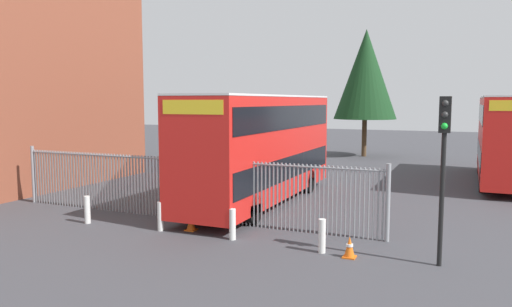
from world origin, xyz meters
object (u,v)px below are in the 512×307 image
double_decker_bus_near_gate (261,144)px  bollard_near_right (232,224)px  traffic_light_kerbside (444,149)px  bollard_near_left (87,210)px  bollard_center_front (161,216)px  traffic_cone_mid_forecourt (350,247)px  traffic_cone_by_gate (191,222)px  bollard_far_right (322,236)px  double_decker_bus_behind_fence_left (507,136)px

double_decker_bus_near_gate → bollard_near_right: 5.81m
traffic_light_kerbside → bollard_near_left: bearing=-179.2°
bollard_near_left → bollard_center_front: (2.87, 0.19, 0.00)m
double_decker_bus_near_gate → traffic_cone_mid_forecourt: size_ratio=18.32×
bollard_near_right → traffic_cone_by_gate: bollard_near_right is taller
bollard_center_front → bollard_far_right: (5.43, -0.17, 0.00)m
bollard_near_right → traffic_light_kerbside: size_ratio=0.22×
double_decker_bus_near_gate → traffic_light_kerbside: (7.19, -5.35, 0.56)m
bollard_center_front → traffic_light_kerbside: bearing=-0.2°
traffic_light_kerbside → bollard_near_right: bearing=179.7°
traffic_cone_by_gate → traffic_cone_mid_forecourt: 5.39m
bollard_near_left → bollard_center_front: bearing=3.7°
double_decker_bus_behind_fence_left → bollard_far_right: 16.14m
bollard_center_front → traffic_cone_by_gate: bearing=25.6°
bollard_near_right → traffic_cone_by_gate: bearing=166.2°
double_decker_bus_near_gate → traffic_light_kerbside: double_decker_bus_near_gate is taller
bollard_center_front → traffic_cone_by_gate: 1.00m
double_decker_bus_near_gate → bollard_near_right: (1.31, -5.32, -1.95)m
double_decker_bus_behind_fence_left → bollard_center_front: size_ratio=11.38×
double_decker_bus_behind_fence_left → bollard_far_right: size_ratio=11.38×
double_decker_bus_behind_fence_left → traffic_light_kerbside: double_decker_bus_behind_fence_left is taller
double_decker_bus_behind_fence_left → bollard_far_right: (-5.38, -15.09, -1.95)m
bollard_far_right → traffic_cone_mid_forecourt: bollard_far_right is taller
double_decker_bus_near_gate → bollard_far_right: 7.15m
double_decker_bus_near_gate → traffic_cone_mid_forecourt: double_decker_bus_near_gate is taller
double_decker_bus_near_gate → traffic_light_kerbside: bearing=-36.7°
bollard_near_left → bollard_far_right: (8.30, 0.02, 0.00)m
bollard_near_left → bollard_center_front: size_ratio=1.00×
bollard_near_right → bollard_far_right: bearing=-3.4°
bollard_near_right → traffic_light_kerbside: (5.88, -0.03, 2.51)m
double_decker_bus_near_gate → traffic_cone_by_gate: size_ratio=18.32×
bollard_near_right → double_decker_bus_near_gate: bearing=103.8°
bollard_center_front → traffic_cone_by_gate: bollard_center_front is taller
double_decker_bus_behind_fence_left → bollard_near_left: double_decker_bus_behind_fence_left is taller
double_decker_bus_behind_fence_left → bollard_near_left: bearing=-132.1°
traffic_cone_mid_forecourt → bollard_center_front: bearing=177.4°
double_decker_bus_behind_fence_left → traffic_cone_by_gate: (-9.93, -14.50, -2.13)m
double_decker_bus_behind_fence_left → bollard_near_right: bearing=-118.9°
traffic_cone_mid_forecourt → traffic_cone_by_gate: bearing=172.4°
double_decker_bus_near_gate → traffic_light_kerbside: 8.98m
double_decker_bus_near_gate → double_decker_bus_behind_fence_left: 13.52m
double_decker_bus_near_gate → bollard_far_right: double_decker_bus_near_gate is taller
double_decker_bus_behind_fence_left → bollard_near_left: (-13.68, -15.11, -1.95)m
bollard_center_front → traffic_cone_mid_forecourt: bearing=-2.6°
bollard_far_right → traffic_light_kerbside: traffic_light_kerbside is taller
double_decker_bus_behind_fence_left → traffic_cone_by_gate: bearing=-124.4°
bollard_near_right → traffic_cone_mid_forecourt: 3.66m
bollard_near_left → bollard_near_right: (5.46, 0.19, 0.00)m
bollard_center_front → bollard_near_right: (2.59, 0.00, 0.00)m
double_decker_bus_near_gate → traffic_cone_by_gate: (-0.40, -4.90, -2.13)m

